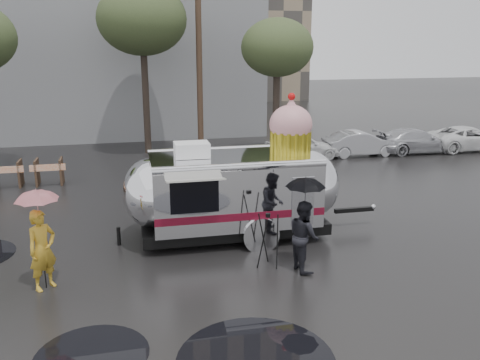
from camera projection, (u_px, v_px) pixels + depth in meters
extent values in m
plane|color=black|center=(187.00, 292.00, 11.26)|extent=(120.00, 120.00, 0.00)
cylinder|color=black|center=(92.00, 356.00, 8.96)|extent=(2.02, 2.02, 0.01)
cylinder|color=black|center=(256.00, 360.00, 8.85)|extent=(2.80, 2.80, 0.01)
cube|color=slate|center=(69.00, 22.00, 31.21)|extent=(22.00, 12.00, 13.00)
cylinder|color=#473323|center=(199.00, 61.00, 23.77)|extent=(0.28, 0.28, 9.00)
cylinder|color=#382D26|center=(145.00, 84.00, 24.46)|extent=(0.32, 0.32, 6.75)
ellipsoid|color=#324023|center=(142.00, 19.00, 23.67)|extent=(4.20, 4.20, 3.30)
cylinder|color=#382D26|center=(276.00, 100.00, 24.07)|extent=(0.32, 0.32, 5.40)
ellipsoid|color=#324023|center=(277.00, 47.00, 23.44)|extent=(3.36, 3.36, 2.64)
cube|color=#473323|center=(20.00, 173.00, 19.40)|extent=(0.08, 0.80, 1.00)
cube|color=#E5590C|center=(5.00, 170.00, 18.88)|extent=(1.30, 0.04, 0.25)
cube|color=#473323|center=(37.00, 172.00, 19.53)|extent=(0.08, 0.80, 1.00)
cube|color=#473323|center=(62.00, 171.00, 19.73)|extent=(0.08, 0.80, 1.00)
cube|color=#E5590C|center=(48.00, 168.00, 19.21)|extent=(1.30, 0.04, 0.25)
imported|color=silver|center=(302.00, 144.00, 23.88)|extent=(4.00, 1.80, 1.40)
imported|color=#B2B2B7|center=(361.00, 141.00, 24.54)|extent=(4.00, 1.80, 1.40)
imported|color=#B2B2B7|center=(416.00, 138.00, 25.19)|extent=(4.20, 1.80, 1.44)
imported|color=silver|center=(469.00, 135.00, 25.84)|extent=(4.40, 1.90, 1.50)
cube|color=silver|center=(233.00, 188.00, 14.13)|extent=(4.54, 2.41, 1.85)
ellipsoid|color=silver|center=(310.00, 183.00, 14.60)|extent=(1.56, 2.38, 1.85)
ellipsoid|color=silver|center=(151.00, 193.00, 13.66)|extent=(1.56, 2.38, 1.85)
cube|color=black|center=(233.00, 224.00, 14.42)|extent=(5.15, 2.11, 0.31)
cylinder|color=black|center=(260.00, 236.00, 13.53)|extent=(0.72, 0.23, 0.72)
cylinder|color=black|center=(243.00, 211.00, 15.52)|extent=(0.72, 0.23, 0.72)
cylinder|color=silver|center=(261.00, 236.00, 13.38)|extent=(0.99, 0.11, 0.98)
cube|color=black|center=(354.00, 210.00, 15.14)|extent=(1.23, 0.14, 0.12)
sphere|color=silver|center=(373.00, 207.00, 15.26)|extent=(0.17, 0.17, 0.16)
cylinder|color=black|center=(119.00, 236.00, 13.78)|extent=(0.10, 0.10, 0.51)
cube|color=#5B0B1B|center=(242.00, 217.00, 13.15)|extent=(4.51, 0.08, 0.21)
cube|color=#5B0B1B|center=(225.00, 192.00, 15.36)|extent=(4.51, 0.08, 0.21)
cube|color=black|center=(195.00, 197.00, 12.71)|extent=(1.23, 0.04, 0.82)
cube|color=#A19F95|center=(195.00, 180.00, 12.35)|extent=(1.44, 0.53, 0.15)
cube|color=silver|center=(303.00, 202.00, 13.39)|extent=(0.62, 0.04, 1.33)
cube|color=white|center=(192.00, 150.00, 13.60)|extent=(0.93, 0.68, 0.39)
cylinder|color=gold|center=(290.00, 142.00, 14.15)|extent=(1.08, 1.08, 0.62)
ellipsoid|color=pink|center=(291.00, 124.00, 14.02)|extent=(1.20, 1.20, 1.07)
cone|color=pink|center=(291.00, 105.00, 13.88)|extent=(0.52, 0.52, 0.41)
sphere|color=red|center=(292.00, 97.00, 13.82)|extent=(0.21, 0.21, 0.21)
imported|color=gold|center=(42.00, 250.00, 11.20)|extent=(0.79, 0.77, 1.84)
imported|color=pink|center=(38.00, 206.00, 10.93)|extent=(1.14, 1.14, 0.78)
cylinder|color=black|center=(43.00, 254.00, 11.22)|extent=(0.02, 0.02, 1.65)
imported|color=black|center=(304.00, 236.00, 12.16)|extent=(0.55, 0.88, 1.74)
imported|color=black|center=(305.00, 193.00, 11.87)|extent=(1.16, 1.16, 0.79)
cylinder|color=black|center=(304.00, 237.00, 12.17)|extent=(0.02, 0.02, 1.65)
cylinder|color=black|center=(277.00, 242.00, 12.35)|extent=(0.12, 0.29, 1.33)
cylinder|color=black|center=(263.00, 238.00, 12.58)|extent=(0.31, 0.08, 1.33)
cylinder|color=black|center=(262.00, 244.00, 12.19)|extent=(0.21, 0.24, 1.33)
cube|color=black|center=(268.00, 215.00, 12.19)|extent=(0.14, 0.13, 0.09)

